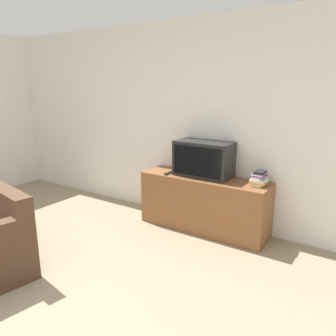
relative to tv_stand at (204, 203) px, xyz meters
name	(u,v)px	position (x,y,z in m)	size (l,w,h in m)	color
wall_back	(168,122)	(-0.71, 0.28, 0.96)	(9.00, 0.06, 2.60)	white
tv_stand	(204,203)	(0.00, 0.00, 0.00)	(1.62, 0.46, 0.68)	brown
television	(204,159)	(-0.04, 0.05, 0.56)	(0.71, 0.37, 0.44)	black
book_stack	(259,179)	(0.67, 0.03, 0.42)	(0.16, 0.22, 0.17)	silver
remote_on_stand	(169,173)	(-0.46, -0.09, 0.35)	(0.05, 0.20, 0.02)	#2D2D2D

